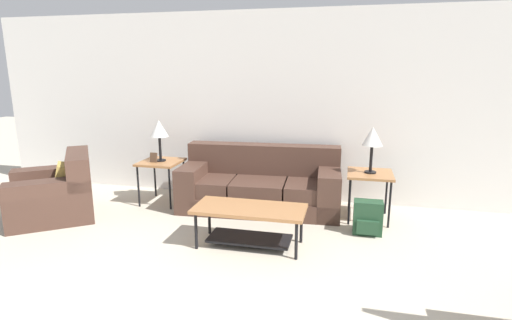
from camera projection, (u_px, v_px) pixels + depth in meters
The scene contains 10 objects.
wall_back at pixel (277, 107), 5.55m from camera, with size 8.77×0.06×2.60m.
couch at pixel (260, 186), 5.29m from camera, with size 2.12×0.97×0.82m.
armchair at pixel (56, 194), 5.00m from camera, with size 1.33×1.34×0.80m.
coffee_table at pixel (250, 217), 4.15m from camera, with size 1.16×0.52×0.43m.
side_table_left at pixel (161, 165), 5.47m from camera, with size 0.54×0.55×0.59m.
side_table_right at pixel (370, 177), 4.85m from camera, with size 0.54×0.55×0.59m.
table_lamp_left at pixel (159, 130), 5.36m from camera, with size 0.24×0.24×0.56m.
table_lamp_right at pixel (372, 138), 4.74m from camera, with size 0.24×0.24×0.56m.
backpack at pixel (368, 218), 4.48m from camera, with size 0.32×0.26×0.39m.
picture_frame at pixel (154, 157), 5.38m from camera, with size 0.10×0.04×0.13m.
Camera 1 is at (0.99, -0.85, 1.83)m, focal length 28.00 mm.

